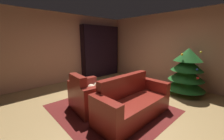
% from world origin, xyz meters
% --- Properties ---
extents(ground_plane, '(7.06, 7.06, 0.00)m').
position_xyz_m(ground_plane, '(0.00, 0.00, 0.00)').
color(ground_plane, '#A8854F').
extents(wall_back, '(6.01, 0.06, 2.69)m').
position_xyz_m(wall_back, '(0.00, 2.70, 1.34)').
color(wall_back, tan).
rests_on(wall_back, ground).
extents(wall_left, '(0.06, 5.45, 2.69)m').
position_xyz_m(wall_left, '(-2.97, 0.00, 1.34)').
color(wall_left, tan).
rests_on(wall_left, ground).
extents(area_rug, '(2.64, 2.46, 0.01)m').
position_xyz_m(area_rug, '(0.00, -0.39, 0.00)').
color(area_rug, maroon).
rests_on(area_rug, ground).
extents(bookshelf_unit, '(0.33, 1.89, 2.30)m').
position_xyz_m(bookshelf_unit, '(-2.73, 1.57, 1.12)').
color(bookshelf_unit, black).
rests_on(bookshelf_unit, ground).
extents(armchair_red, '(1.02, 0.85, 0.91)m').
position_xyz_m(armchair_red, '(-0.35, -0.81, 0.33)').
color(armchair_red, maroon).
rests_on(armchair_red, ground).
extents(couch_red, '(0.78, 1.87, 0.90)m').
position_xyz_m(couch_red, '(0.58, -0.28, 0.31)').
color(couch_red, maroon).
rests_on(couch_red, ground).
extents(coffee_table, '(0.62, 0.62, 0.45)m').
position_xyz_m(coffee_table, '(-0.09, -0.41, 0.40)').
color(coffee_table, black).
rests_on(coffee_table, ground).
extents(book_stack_on_table, '(0.21, 0.19, 0.12)m').
position_xyz_m(book_stack_on_table, '(-0.08, -0.35, 0.50)').
color(book_stack_on_table, '#CEC853').
rests_on(book_stack_on_table, coffee_table).
extents(bottle_on_table, '(0.07, 0.07, 0.27)m').
position_xyz_m(bottle_on_table, '(0.02, -0.53, 0.55)').
color(bottle_on_table, '#20522C').
rests_on(bottle_on_table, coffee_table).
extents(decorated_tree, '(1.13, 1.13, 1.45)m').
position_xyz_m(decorated_tree, '(0.86, 1.95, 0.73)').
color(decorated_tree, brown).
rests_on(decorated_tree, ground).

